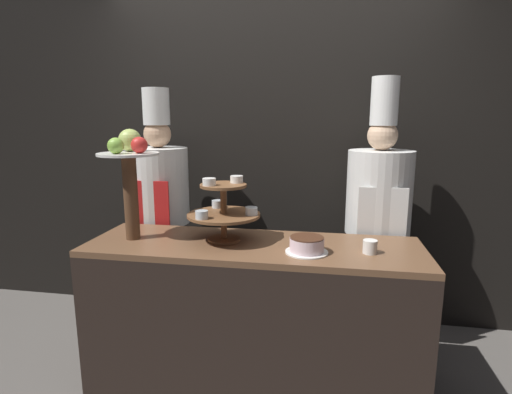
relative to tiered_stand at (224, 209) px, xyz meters
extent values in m
cube|color=black|center=(0.18, 0.89, 0.35)|extent=(10.00, 0.06, 2.80)
cube|color=black|center=(0.18, -0.03, -0.64)|extent=(1.89, 0.59, 0.83)
cube|color=brown|center=(0.18, -0.03, -0.21)|extent=(1.89, 0.59, 0.03)
cylinder|color=brown|center=(0.00, 0.00, -0.18)|extent=(0.19, 0.19, 0.02)
cylinder|color=brown|center=(0.00, 0.00, -0.02)|extent=(0.04, 0.04, 0.33)
cylinder|color=brown|center=(0.00, 0.00, -0.04)|extent=(0.42, 0.42, 0.02)
cylinder|color=brown|center=(0.00, 0.00, 0.13)|extent=(0.26, 0.26, 0.02)
cylinder|color=silver|center=(0.16, -0.01, -0.01)|extent=(0.07, 0.07, 0.04)
cylinder|color=green|center=(0.16, -0.01, -0.01)|extent=(0.06, 0.06, 0.03)
cylinder|color=silver|center=(-0.08, 0.14, -0.01)|extent=(0.07, 0.07, 0.04)
cylinder|color=beige|center=(-0.08, 0.14, -0.01)|extent=(0.06, 0.06, 0.03)
cylinder|color=silver|center=(-0.09, -0.14, -0.01)|extent=(0.07, 0.07, 0.04)
cylinder|color=gold|center=(-0.09, -0.14, -0.01)|extent=(0.06, 0.06, 0.03)
cylinder|color=white|center=(0.06, 0.06, 0.16)|extent=(0.07, 0.07, 0.04)
cylinder|color=white|center=(-0.06, -0.06, 0.16)|extent=(0.07, 0.07, 0.04)
cylinder|color=brown|center=(-0.54, -0.05, 0.06)|extent=(0.08, 0.08, 0.49)
cylinder|color=white|center=(-0.54, -0.05, 0.31)|extent=(0.34, 0.34, 0.01)
sphere|color=red|center=(-0.46, -0.08, 0.36)|extent=(0.09, 0.09, 0.09)
sphere|color=#ADC160|center=(-0.56, 0.03, 0.38)|extent=(0.13, 0.13, 0.13)
sphere|color=#84B742|center=(-0.56, -0.13, 0.36)|extent=(0.09, 0.09, 0.09)
cylinder|color=white|center=(0.48, -0.13, -0.19)|extent=(0.23, 0.23, 0.01)
cylinder|color=silver|center=(0.48, -0.13, -0.15)|extent=(0.18, 0.18, 0.07)
cylinder|color=#472819|center=(0.48, -0.13, -0.11)|extent=(0.18, 0.18, 0.01)
cylinder|color=white|center=(0.81, -0.08, -0.15)|extent=(0.07, 0.07, 0.07)
cube|color=black|center=(-0.60, 0.50, -0.65)|extent=(0.31, 0.17, 0.81)
cylinder|color=white|center=(-0.60, 0.50, 0.03)|extent=(0.41, 0.41, 0.54)
cube|color=red|center=(-0.60, 0.31, -0.08)|extent=(0.29, 0.01, 0.35)
sphere|color=tan|center=(-0.60, 0.50, 0.40)|extent=(0.19, 0.19, 0.19)
cylinder|color=white|center=(-0.60, 0.50, 0.58)|extent=(0.18, 0.18, 0.25)
cube|color=#28282D|center=(0.92, 0.50, -0.65)|extent=(0.31, 0.17, 0.81)
cylinder|color=silver|center=(0.92, 0.50, 0.03)|extent=(0.42, 0.42, 0.54)
cube|color=white|center=(0.92, 0.31, -0.08)|extent=(0.29, 0.01, 0.35)
sphere|color=#DBB28E|center=(0.92, 0.50, 0.40)|extent=(0.19, 0.19, 0.19)
cylinder|color=white|center=(0.92, 0.50, 0.61)|extent=(0.17, 0.17, 0.30)
camera|label=1|loc=(0.56, -2.15, 0.51)|focal=28.00mm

